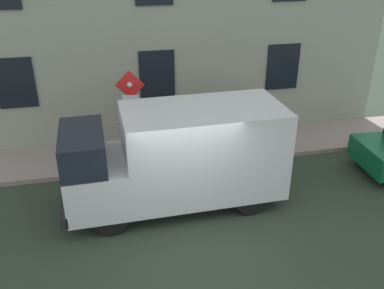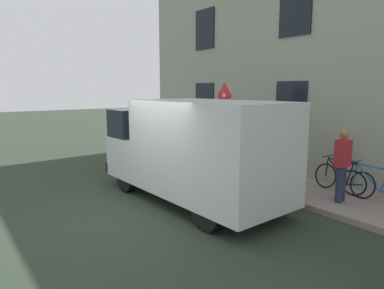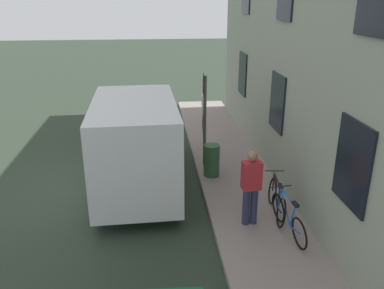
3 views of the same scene
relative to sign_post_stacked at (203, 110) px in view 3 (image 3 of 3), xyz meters
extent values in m
plane|color=#283427|center=(-3.06, -0.96, -1.83)|extent=(80.00, 80.00, 0.00)
cube|color=gray|center=(0.83, -0.96, -1.76)|extent=(2.07, 17.10, 0.14)
cube|color=gray|center=(2.22, -0.96, 1.68)|extent=(0.70, 15.10, 7.01)
cube|color=black|center=(1.85, -5.12, 0.42)|extent=(0.06, 1.10, 1.50)
cube|color=black|center=(1.85, -0.96, 0.42)|extent=(0.06, 1.10, 1.50)
cube|color=black|center=(1.85, 3.19, 0.42)|extent=(0.06, 1.10, 1.50)
cylinder|color=#474C47|center=(0.05, -0.01, -0.35)|extent=(0.09, 0.09, 2.66)
pyramid|color=silver|center=(-0.03, 0.01, 0.73)|extent=(0.12, 0.50, 0.50)
pyramid|color=red|center=(-0.03, 0.00, 0.73)|extent=(0.11, 0.56, 0.56)
cube|color=white|center=(-0.01, 0.00, 0.18)|extent=(0.11, 0.44, 0.56)
cylinder|color=#1933B2|center=(-0.04, 0.00, 0.24)|extent=(0.05, 0.24, 0.24)
pyramid|color=silver|center=(-0.03, 0.01, -0.37)|extent=(0.12, 0.50, 0.50)
pyramid|color=red|center=(-0.03, 0.00, -0.37)|extent=(0.11, 0.56, 0.56)
cube|color=silver|center=(-1.88, -1.55, -0.41)|extent=(2.11, 3.85, 2.18)
cube|color=silver|center=(-1.95, 1.05, -0.95)|extent=(2.04, 1.46, 1.10)
cube|color=black|center=(-1.96, 1.26, -0.05)|extent=(1.95, 1.03, 0.84)
cube|color=black|center=(-1.98, 1.80, -1.32)|extent=(2.00, 0.22, 0.28)
cylinder|color=black|center=(-2.83, 0.79, -1.45)|extent=(0.24, 0.77, 0.76)
cylinder|color=black|center=(-1.07, 0.84, -1.45)|extent=(0.24, 0.77, 0.76)
cylinder|color=black|center=(-2.73, -2.54, -1.45)|extent=(0.24, 0.77, 0.76)
cylinder|color=black|center=(-0.97, -2.49, -1.45)|extent=(0.24, 0.77, 0.76)
torus|color=black|center=(1.26, -3.34, -1.36)|extent=(0.17, 0.67, 0.66)
torus|color=black|center=(1.37, -4.39, -1.36)|extent=(0.17, 0.67, 0.66)
cylinder|color=blue|center=(1.30, -3.68, -1.15)|extent=(0.09, 0.60, 0.60)
cylinder|color=blue|center=(1.30, -3.76, -0.88)|extent=(0.11, 0.73, 0.07)
cylinder|color=blue|center=(1.33, -4.04, -1.17)|extent=(0.05, 0.19, 0.55)
cylinder|color=blue|center=(1.35, -4.18, -1.40)|extent=(0.08, 0.43, 0.12)
cylinder|color=blue|center=(1.27, -3.37, -1.11)|extent=(0.04, 0.09, 0.50)
cube|color=black|center=(1.34, -4.12, -0.85)|extent=(0.10, 0.21, 0.06)
cylinder|color=#262626|center=(1.27, -3.39, -0.81)|extent=(0.46, 0.08, 0.03)
torus|color=black|center=(1.37, -2.53, -1.36)|extent=(0.21, 0.67, 0.66)
torus|color=black|center=(1.26, -3.58, -1.36)|extent=(0.21, 0.67, 0.66)
cylinder|color=black|center=(1.34, -2.87, -1.15)|extent=(0.10, 0.60, 0.60)
cylinder|color=black|center=(1.33, -2.94, -0.88)|extent=(0.12, 0.73, 0.07)
cylinder|color=black|center=(1.30, -3.23, -1.17)|extent=(0.06, 0.19, 0.55)
cylinder|color=black|center=(1.28, -3.36, -1.40)|extent=(0.08, 0.43, 0.12)
cylinder|color=black|center=(1.37, -2.56, -1.11)|extent=(0.05, 0.09, 0.50)
cube|color=black|center=(1.29, -3.30, -0.85)|extent=(0.10, 0.21, 0.06)
cylinder|color=#262626|center=(1.37, -2.58, -0.81)|extent=(0.46, 0.08, 0.03)
cylinder|color=#262B47|center=(0.52, -3.39, -1.26)|extent=(0.16, 0.16, 0.85)
cylinder|color=#262B47|center=(0.70, -3.37, -1.26)|extent=(0.16, 0.16, 0.85)
cube|color=#AF252D|center=(0.61, -3.38, -0.53)|extent=(0.43, 0.31, 0.62)
sphere|color=#936B4C|center=(0.61, -3.38, -0.08)|extent=(0.22, 0.22, 0.22)
cylinder|color=#2D5133|center=(0.15, -0.79, -1.24)|extent=(0.44, 0.44, 0.90)
camera|label=1|loc=(-10.74, 0.61, 4.21)|focal=39.35mm
camera|label=2|loc=(-6.76, -7.37, 0.93)|focal=31.58mm
camera|label=3|loc=(-1.43, -10.89, 3.03)|focal=37.28mm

